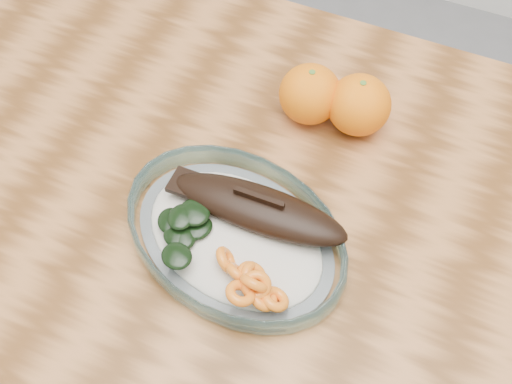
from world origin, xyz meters
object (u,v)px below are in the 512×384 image
Objects in this scene: plated_meal at (236,232)px; orange_right at (359,105)px; orange_left at (310,94)px; dining_table at (283,281)px.

orange_right is at bearing 88.31° from plated_meal.
orange_left is 0.99× the size of orange_right.
orange_left is (0.01, 0.21, 0.02)m from plated_meal.
dining_table is 0.13m from plated_meal.
dining_table is 0.24m from orange_right.
orange_left is at bearing 103.90° from dining_table.
dining_table is at bearing -94.53° from orange_right.
plated_meal is 0.23m from orange_right.
plated_meal is at bearing -158.28° from dining_table.
orange_left is at bearing -173.56° from orange_right.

